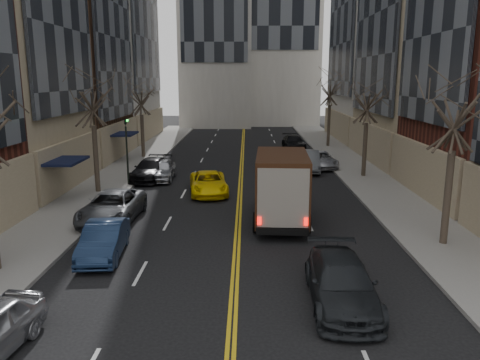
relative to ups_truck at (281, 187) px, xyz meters
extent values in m
cube|color=slate|center=(-11.11, 12.67, -1.69)|extent=(4.00, 66.00, 0.15)
cube|color=slate|center=(6.89, 12.67, -1.69)|extent=(4.00, 66.00, 0.15)
cube|color=#4C301E|center=(-17.61, 18.67, 10.23)|extent=(9.00, 12.00, 24.00)
cube|color=black|center=(-12.95, 18.67, 11.43)|extent=(0.20, 10.56, 19.20)
cube|color=black|center=(-12.11, 3.67, 0.63)|extent=(2.00, 3.00, 0.15)
cube|color=black|center=(-13.01, 3.67, -0.42)|extent=(0.20, 3.00, 2.50)
cube|color=black|center=(-12.11, 16.67, 0.63)|extent=(2.00, 3.00, 0.15)
cube|color=black|center=(-13.01, 16.67, -0.42)|extent=(0.20, 3.00, 2.50)
cylinder|color=#382D23|center=(-10.91, 5.67, 0.41)|extent=(0.30, 0.30, 4.05)
cylinder|color=#382D23|center=(-10.91, 18.67, 0.23)|extent=(0.30, 0.30, 3.69)
cylinder|color=#382D23|center=(6.69, -3.33, 0.36)|extent=(0.30, 0.30, 3.96)
cylinder|color=#382D23|center=(6.69, 10.67, 0.27)|extent=(0.30, 0.30, 3.78)
cylinder|color=#382D23|center=(6.69, 25.67, 0.45)|extent=(0.30, 0.30, 4.14)
cylinder|color=black|center=(-9.51, 7.67, 0.28)|extent=(0.12, 0.12, 3.80)
imported|color=black|center=(-9.51, 7.67, 2.63)|extent=(0.15, 0.18, 0.90)
sphere|color=#0CE526|center=(-9.36, 7.57, 2.58)|extent=(0.14, 0.14, 0.14)
cube|color=black|center=(0.00, 0.00, -1.22)|extent=(2.51, 6.51, 0.30)
cube|color=black|center=(0.11, 2.35, -0.21)|extent=(2.43, 1.81, 2.10)
cube|color=black|center=(-0.03, -0.55, 0.24)|extent=(2.64, 5.02, 3.00)
cube|color=black|center=(-0.15, -3.08, -1.22)|extent=(2.31, 0.29, 0.30)
cube|color=red|center=(-1.15, -3.05, -0.76)|extent=(0.18, 0.07, 0.35)
cube|color=red|center=(0.85, -3.15, -0.76)|extent=(0.18, 0.07, 0.35)
cube|color=gold|center=(-1.24, -0.44, 0.84)|extent=(0.08, 0.90, 0.90)
cube|color=gold|center=(1.20, -0.56, 0.84)|extent=(0.08, 0.90, 0.90)
cylinder|color=black|center=(-1.08, 2.16, -1.29)|extent=(0.33, 0.97, 0.96)
cylinder|color=black|center=(1.28, 2.04, -1.29)|extent=(0.33, 0.97, 0.96)
cylinder|color=black|center=(-1.26, -1.64, -1.29)|extent=(0.33, 0.97, 0.96)
cylinder|color=black|center=(1.10, -1.76, -1.29)|extent=(0.33, 0.97, 0.96)
imported|color=black|center=(1.30, -8.60, -1.05)|extent=(2.16, 5.01, 1.44)
cube|color=black|center=(1.30, -7.88, -0.47)|extent=(0.13, 0.04, 0.09)
cube|color=blue|center=(1.30, -7.91, -0.47)|extent=(0.10, 0.01, 0.06)
imported|color=yellow|center=(-4.06, 5.74, -1.10)|extent=(2.83, 5.04, 1.33)
imported|color=black|center=(0.32, 2.64, -0.96)|extent=(0.52, 0.66, 1.61)
imported|color=#13233E|center=(-7.42, -4.69, -1.08)|extent=(1.81, 4.27, 1.37)
imported|color=#44474B|center=(-8.41, 0.02, -1.02)|extent=(2.60, 5.40, 1.48)
imported|color=black|center=(-8.41, 9.76, -1.03)|extent=(2.58, 5.26, 1.47)
imported|color=#AEB0B6|center=(-7.65, 9.69, -1.05)|extent=(1.82, 4.27, 1.44)
imported|color=#4E5256|center=(2.99, 12.96, -0.98)|extent=(2.03, 4.88, 1.57)
imported|color=#AAACB2|center=(4.19, 14.40, -1.13)|extent=(2.49, 4.75, 1.28)
imported|color=black|center=(2.99, 24.17, -1.08)|extent=(2.25, 4.86, 1.37)
camera|label=1|loc=(-1.71, -22.34, 5.29)|focal=35.00mm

